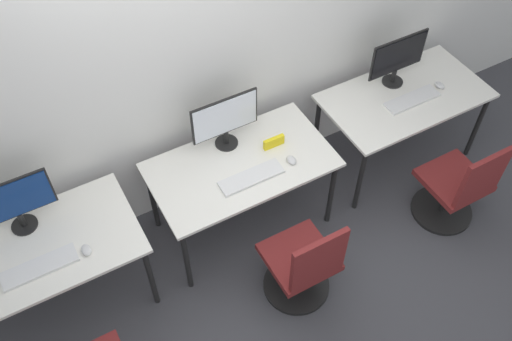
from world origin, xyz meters
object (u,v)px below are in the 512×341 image
object	(u,v)px
office_chair_center	(303,267)
keyboard_right	(412,100)
office_chair_right	(457,189)
monitor_right	(398,58)
keyboard_center	(251,177)
keyboard_left	(40,267)
monitor_center	(225,120)
mouse_right	(440,85)
monitor_left	(13,203)
mouse_center	(291,160)
mouse_left	(86,250)

from	to	relation	value
office_chair_center	keyboard_right	size ratio (longest dim) A/B	1.89
office_chair_right	monitor_right	bearing A→B (deg)	89.22
keyboard_center	office_chair_center	world-z (taller)	office_chair_center
keyboard_center	keyboard_right	world-z (taller)	same
office_chair_right	keyboard_left	bearing A→B (deg)	168.38
monitor_center	monitor_right	size ratio (longest dim) A/B	1.00
monitor_right	mouse_right	world-z (taller)	monitor_right
office_chair_right	office_chair_center	bearing A→B (deg)	-179.85
monitor_center	monitor_right	distance (m)	1.46
monitor_left	monitor_right	xyz separation A→B (m)	(2.91, -0.04, 0.00)
keyboard_left	mouse_center	distance (m)	1.77
keyboard_center	monitor_left	bearing A→B (deg)	166.00
office_chair_center	mouse_right	world-z (taller)	office_chair_center
mouse_left	monitor_center	distance (m)	1.25
keyboard_left	monitor_center	xyz separation A→B (m)	(1.45, 0.36, 0.23)
monitor_right	keyboard_right	size ratio (longest dim) A/B	1.09
mouse_left	mouse_right	distance (m)	2.91
mouse_center	office_chair_right	bearing A→B (deg)	-27.46
keyboard_right	office_chair_right	xyz separation A→B (m)	(-0.01, -0.66, -0.37)
mouse_center	keyboard_right	xyz separation A→B (m)	(1.14, 0.08, -0.01)
mouse_center	office_chair_right	distance (m)	1.32
monitor_center	keyboard_center	bearing A→B (deg)	-90.00
monitor_center	mouse_center	xyz separation A→B (m)	(0.32, -0.38, -0.22)
keyboard_left	keyboard_right	xyz separation A→B (m)	(2.91, 0.07, 0.00)
monitor_center	office_chair_center	size ratio (longest dim) A/B	0.58
monitor_left	monitor_center	size ratio (longest dim) A/B	1.00
monitor_left	office_chair_right	size ratio (longest dim) A/B	0.58
monitor_center	office_chair_center	bearing A→B (deg)	-85.74
monitor_left	keyboard_left	world-z (taller)	monitor_left
mouse_left	monitor_right	xyz separation A→B (m)	(2.62, 0.34, 0.22)
keyboard_right	keyboard_left	bearing A→B (deg)	-178.66
monitor_center	keyboard_right	world-z (taller)	monitor_center
office_chair_center	mouse_left	bearing A→B (deg)	155.18
mouse_left	office_chair_center	world-z (taller)	office_chair_center
monitor_left	mouse_left	xyz separation A→B (m)	(0.28, -0.38, -0.22)
keyboard_right	office_chair_right	bearing A→B (deg)	-91.07
mouse_center	office_chair_center	world-z (taller)	office_chair_center
office_chair_right	keyboard_right	bearing A→B (deg)	88.93
keyboard_left	mouse_center	size ratio (longest dim) A/B	5.08
keyboard_left	monitor_center	size ratio (longest dim) A/B	0.92
monitor_left	keyboard_left	bearing A→B (deg)	-90.00
monitor_center	keyboard_right	distance (m)	1.50
keyboard_left	office_chair_center	xyz separation A→B (m)	(1.53, -0.60, -0.37)
keyboard_right	monitor_right	bearing A→B (deg)	90.00
monitor_right	keyboard_right	bearing A→B (deg)	-90.00
keyboard_left	mouse_left	bearing A→B (deg)	-5.00
keyboard_left	monitor_left	bearing A→B (deg)	90.00
keyboard_left	monitor_right	bearing A→B (deg)	6.16
monitor_right	mouse_right	bearing A→B (deg)	-38.10
monitor_left	monitor_center	distance (m)	1.45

